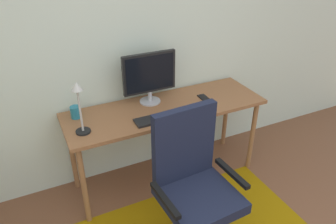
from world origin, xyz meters
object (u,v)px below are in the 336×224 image
cell_phone (204,98)px  coffee_cup (76,112)px  desk (166,115)px  computer_mouse (198,109)px  keyboard (161,118)px  office_chair (194,195)px  monitor (149,75)px  desk_lamp (79,102)px

cell_phone → coffee_cup: bearing=173.7°
desk → coffee_cup: coffee_cup is taller
desk → computer_mouse: computer_mouse is taller
cell_phone → desk: bearing=-179.7°
desk → keyboard: (-0.12, -0.16, 0.09)m
computer_mouse → office_chair: bearing=-121.6°
monitor → computer_mouse: size_ratio=4.43×
office_chair → coffee_cup: bearing=119.2°
desk → office_chair: bearing=-100.8°
keyboard → monitor: bearing=83.9°
keyboard → desk_lamp: desk_lamp is taller
monitor → computer_mouse: (0.30, -0.31, -0.23)m
cell_phone → office_chair: office_chair is taller
keyboard → coffee_cup: 0.68m
computer_mouse → desk: bearing=141.1°
monitor → desk_lamp: (-0.63, -0.23, -0.00)m
desk → office_chair: size_ratio=1.58×
coffee_cup → cell_phone: 1.10m
keyboard → coffee_cup: size_ratio=4.46×
desk → coffee_cup: 0.74m
monitor → office_chair: 1.05m
monitor → desk_lamp: size_ratio=1.14×
coffee_cup → monitor: bearing=-0.6°
cell_phone → office_chair: bearing=-122.8°
computer_mouse → cell_phone: size_ratio=0.74×
monitor → keyboard: 0.39m
computer_mouse → office_chair: (-0.36, -0.58, -0.31)m
desk → keyboard: 0.22m
desk → monitor: monitor is taller
monitor → desk_lamp: bearing=-159.8°
computer_mouse → cell_phone: computer_mouse is taller
computer_mouse → keyboard: bearing=178.6°
coffee_cup → office_chair: size_ratio=0.09×
office_chair → desk: bearing=75.9°
keyboard → desk_lamp: (-0.60, 0.07, 0.24)m
desk → computer_mouse: 0.29m
keyboard → coffee_cup: coffee_cup is taller
monitor → keyboard: size_ratio=1.07×
desk → desk_lamp: size_ratio=4.22×
computer_mouse → office_chair: office_chair is taller
keyboard → desk: bearing=54.4°
computer_mouse → desk_lamp: size_ratio=0.26×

